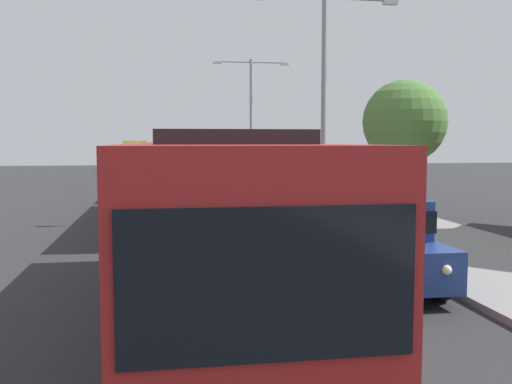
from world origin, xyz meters
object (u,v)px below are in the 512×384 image
at_px(bus_lead, 210,224).
at_px(bus_fourth_in_line, 170,159).
at_px(bus_rear, 168,155).
at_px(streetlamp_far, 251,109).
at_px(streetlamp_mid, 324,82).
at_px(bus_second_in_line, 182,178).
at_px(box_truck_oncoming, 136,155).
at_px(bus_middle, 174,165).
at_px(white_suv, 373,237).
at_px(roadside_tree, 405,122).

xyz_separation_m(bus_lead, bus_fourth_in_line, (0.00, 37.96, 0.00)).
bearing_deg(bus_rear, streetlamp_far, -75.67).
relative_size(streetlamp_mid, streetlamp_far, 1.00).
height_order(bus_second_in_line, box_truck_oncoming, bus_second_in_line).
bearing_deg(bus_fourth_in_line, box_truck_oncoming, 103.37).
bearing_deg(bus_middle, box_truck_oncoming, 97.01).
distance_m(bus_fourth_in_line, streetlamp_mid, 26.84).
bearing_deg(white_suv, streetlamp_mid, 80.22).
xyz_separation_m(bus_fourth_in_line, roadside_tree, (8.78, -25.85, 2.15)).
xyz_separation_m(bus_lead, bus_second_in_line, (0.00, 12.56, 0.00)).
bearing_deg(bus_rear, bus_second_in_line, -90.00).
relative_size(streetlamp_far, roadside_tree, 1.58).
bearing_deg(roadside_tree, streetlamp_far, 100.84).
distance_m(bus_fourth_in_line, streetlamp_far, 10.47).
bearing_deg(bus_second_in_line, bus_rear, 90.00).
bearing_deg(streetlamp_far, bus_fourth_in_line, 123.31).
xyz_separation_m(bus_lead, white_suv, (3.70, 2.08, -0.66)).
bearing_deg(box_truck_oncoming, bus_lead, -86.36).
bearing_deg(bus_lead, bus_rear, 90.00).
bearing_deg(roadside_tree, streetlamp_mid, -176.85).
relative_size(bus_second_in_line, bus_fourth_in_line, 1.00).
xyz_separation_m(white_suv, streetlamp_far, (1.70, 27.68, 4.25)).
xyz_separation_m(bus_middle, bus_rear, (-0.00, 25.88, -0.00)).
xyz_separation_m(bus_rear, box_truck_oncoming, (-3.30, 0.98, 0.01)).
relative_size(bus_second_in_line, bus_middle, 1.07).
distance_m(box_truck_oncoming, streetlamp_mid, 41.02).
xyz_separation_m(bus_second_in_line, box_truck_oncoming, (-3.30, 39.30, 0.01)).
distance_m(bus_middle, streetlamp_mid, 14.60).
bearing_deg(box_truck_oncoming, streetlamp_mid, -77.71).
bearing_deg(roadside_tree, bus_fourth_in_line, 108.75).
distance_m(bus_lead, streetlamp_mid, 13.60).
relative_size(box_truck_oncoming, streetlamp_mid, 0.81).
bearing_deg(box_truck_oncoming, bus_middle, -82.99).
xyz_separation_m(bus_rear, streetlamp_far, (5.40, -21.12, 3.60)).
bearing_deg(bus_middle, roadside_tree, -55.73).
relative_size(bus_second_in_line, roadside_tree, 2.25).
bearing_deg(bus_middle, streetlamp_mid, -67.55).
height_order(bus_lead, box_truck_oncoming, bus_lead).
bearing_deg(bus_middle, streetlamp_far, 41.37).
bearing_deg(bus_middle, bus_rear, 90.00).
bearing_deg(bus_lead, roadside_tree, 54.09).
bearing_deg(bus_middle, bus_second_in_line, -90.00).
height_order(white_suv, box_truck_oncoming, box_truck_oncoming).
distance_m(bus_fourth_in_line, box_truck_oncoming, 14.28).
xyz_separation_m(bus_rear, white_suv, (3.70, -48.80, -0.66)).
bearing_deg(box_truck_oncoming, bus_fourth_in_line, -76.63).
bearing_deg(bus_fourth_in_line, bus_lead, -90.00).
relative_size(bus_rear, roadside_tree, 2.06).
xyz_separation_m(bus_fourth_in_line, bus_rear, (-0.00, 12.91, -0.00)).
relative_size(bus_lead, box_truck_oncoming, 1.58).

